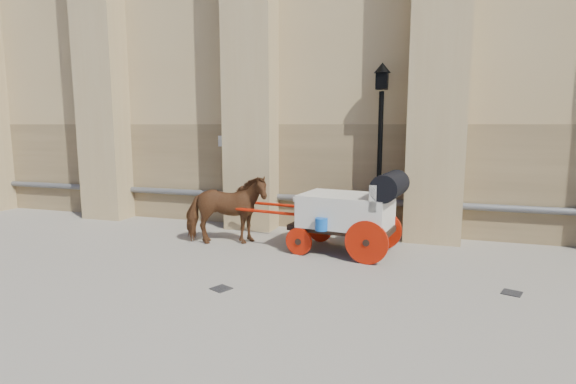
% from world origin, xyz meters
% --- Properties ---
extents(ground, '(90.00, 90.00, 0.00)m').
position_xyz_m(ground, '(0.00, 0.00, 0.00)').
color(ground, slate).
rests_on(ground, ground).
extents(horse, '(2.27, 1.58, 1.75)m').
position_xyz_m(horse, '(-0.94, 1.71, 0.88)').
color(horse, brown).
rests_on(horse, ground).
extents(carriage, '(4.58, 1.83, 1.95)m').
position_xyz_m(carriage, '(2.21, 1.82, 1.05)').
color(carriage, black).
rests_on(carriage, ground).
extents(street_lamp, '(0.43, 0.43, 4.55)m').
position_xyz_m(street_lamp, '(2.63, 3.52, 2.43)').
color(street_lamp, black).
rests_on(street_lamp, ground).
extents(drain_grate_near, '(0.42, 0.42, 0.01)m').
position_xyz_m(drain_grate_near, '(0.31, -1.20, 0.01)').
color(drain_grate_near, black).
rests_on(drain_grate_near, ground).
extents(drain_grate_far, '(0.41, 0.41, 0.01)m').
position_xyz_m(drain_grate_far, '(5.38, 0.16, 0.01)').
color(drain_grate_far, black).
rests_on(drain_grate_far, ground).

